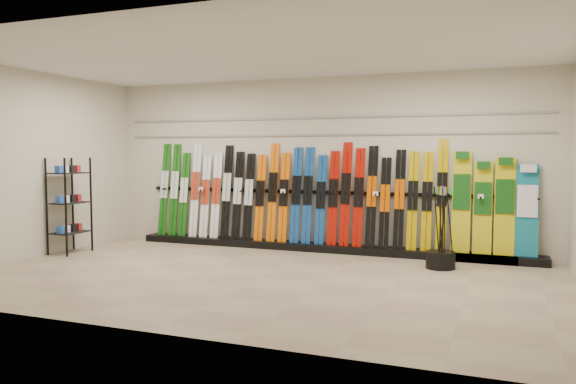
% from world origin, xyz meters
% --- Properties ---
extents(floor, '(8.00, 8.00, 0.00)m').
position_xyz_m(floor, '(0.00, 0.00, 0.00)').
color(floor, '#9F846D').
rests_on(floor, ground).
extents(back_wall, '(8.00, 0.00, 8.00)m').
position_xyz_m(back_wall, '(0.00, 2.50, 1.50)').
color(back_wall, beige).
rests_on(back_wall, floor).
extents(left_wall, '(0.00, 5.00, 5.00)m').
position_xyz_m(left_wall, '(-4.00, 0.00, 1.50)').
color(left_wall, beige).
rests_on(left_wall, floor).
extents(ceiling, '(8.00, 8.00, 0.00)m').
position_xyz_m(ceiling, '(0.00, 0.00, 3.00)').
color(ceiling, silver).
rests_on(ceiling, back_wall).
extents(ski_rack_base, '(8.00, 0.40, 0.12)m').
position_xyz_m(ski_rack_base, '(0.22, 2.28, 0.06)').
color(ski_rack_base, black).
rests_on(ski_rack_base, floor).
extents(skis, '(5.37, 0.29, 1.80)m').
position_xyz_m(skis, '(-0.46, 2.36, 0.94)').
color(skis, '#165C11').
rests_on(skis, ski_rack_base).
extents(snowboards, '(1.27, 0.25, 1.59)m').
position_xyz_m(snowboards, '(2.93, 2.35, 0.86)').
color(snowboards, gold).
rests_on(snowboards, ski_rack_base).
extents(accessory_rack, '(0.40, 0.60, 1.61)m').
position_xyz_m(accessory_rack, '(-3.75, 0.58, 0.80)').
color(accessory_rack, black).
rests_on(accessory_rack, floor).
extents(pole_bin, '(0.43, 0.43, 0.25)m').
position_xyz_m(pole_bin, '(2.23, 1.50, 0.12)').
color(pole_bin, black).
rests_on(pole_bin, floor).
extents(ski_poles, '(0.34, 0.35, 1.18)m').
position_xyz_m(ski_poles, '(2.25, 1.52, 0.61)').
color(ski_poles, black).
rests_on(ski_poles, pole_bin).
extents(slatwall_rail_0, '(7.60, 0.02, 0.03)m').
position_xyz_m(slatwall_rail_0, '(0.00, 2.48, 2.00)').
color(slatwall_rail_0, gray).
rests_on(slatwall_rail_0, back_wall).
extents(slatwall_rail_1, '(7.60, 0.02, 0.03)m').
position_xyz_m(slatwall_rail_1, '(0.00, 2.48, 2.30)').
color(slatwall_rail_1, gray).
rests_on(slatwall_rail_1, back_wall).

